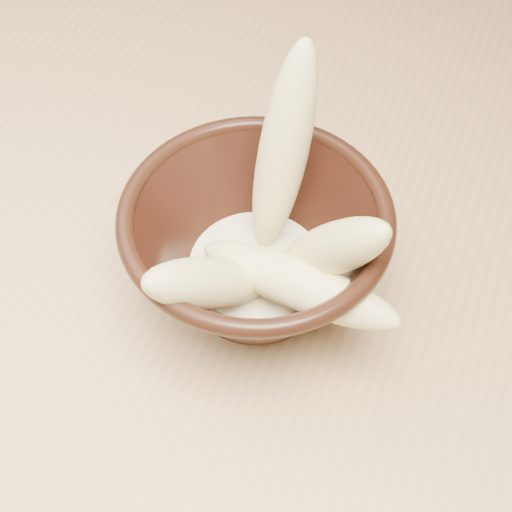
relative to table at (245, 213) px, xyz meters
The scene contains 7 objects.
table is the anchor object (origin of this frame).
bowl 0.21m from the table, 64.28° to the right, with size 0.20×0.20×0.11m.
milk_puddle 0.19m from the table, 64.28° to the right, with size 0.11×0.11×0.02m, color beige.
banana_upright 0.23m from the table, 52.54° to the right, with size 0.04×0.04×0.17m, color #CCC278.
banana_right 0.26m from the table, 49.15° to the right, with size 0.04×0.04×0.13m, color #CCC278.
banana_across 0.25m from the table, 56.89° to the right, with size 0.04×0.04×0.16m, color #CCC278.
banana_front 0.26m from the table, 74.68° to the right, with size 0.04×0.04×0.13m, color #CCC278.
Camera 1 is at (0.18, -0.43, 1.23)m, focal length 50.00 mm.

